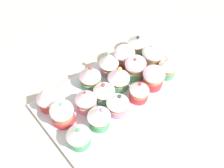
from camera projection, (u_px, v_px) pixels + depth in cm
name	position (u px, v px, depth cm)	size (l,w,h in cm)	color
ground_plane	(112.00, 96.00, 72.93)	(180.00, 180.00, 3.00)	#B2A899
baking_tray	(112.00, 92.00, 71.27)	(42.49, 23.13, 1.20)	silver
cupcake_0	(137.00, 43.00, 78.24)	(6.40, 6.40, 6.89)	#4C9E6B
cupcake_1	(124.00, 56.00, 74.76)	(6.45, 6.45, 6.86)	#D1333D
cupcake_2	(109.00, 63.00, 71.86)	(5.86, 5.86, 8.22)	pink
cupcake_3	(90.00, 77.00, 69.32)	(6.22, 6.22, 7.43)	#4C9E6B
cupcake_4	(47.00, 98.00, 64.39)	(5.77, 5.77, 7.62)	#D1333D
cupcake_5	(151.00, 55.00, 74.65)	(6.41, 6.41, 7.13)	#D1333D
cupcake_6	(134.00, 66.00, 71.67)	(6.29, 6.29, 7.48)	#4C9E6B
cupcake_7	(119.00, 78.00, 68.60)	(6.38, 6.38, 7.97)	#4C9E6B
cupcake_8	(104.00, 91.00, 66.68)	(6.07, 6.07, 6.59)	#4C9E6B
cupcake_9	(87.00, 101.00, 64.13)	(5.75, 5.75, 7.35)	pink
cupcake_10	(62.00, 113.00, 61.93)	(6.11, 6.11, 7.37)	#D1333D
cupcake_11	(168.00, 66.00, 71.77)	(5.41, 5.41, 6.99)	#4C9E6B
cupcake_12	(153.00, 77.00, 69.23)	(6.26, 6.26, 7.16)	#D1333D
cupcake_13	(139.00, 90.00, 66.43)	(5.39, 5.39, 7.24)	#D1333D
cupcake_14	(118.00, 103.00, 63.94)	(6.01, 6.01, 7.01)	pink
cupcake_15	(99.00, 117.00, 60.94)	(5.95, 5.95, 7.72)	#4C9E6B
cupcake_16	(78.00, 135.00, 58.06)	(5.94, 5.94, 7.40)	#4C9E6B
napkin	(182.00, 52.00, 81.64)	(11.76, 15.31, 0.60)	white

